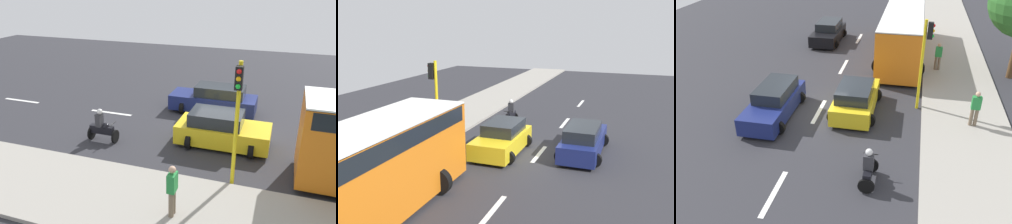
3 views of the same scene
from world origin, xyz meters
The scene contains 13 objects.
ground_plane centered at (0.00, 0.00, -0.05)m, with size 40.00×60.00×0.10m, color #2D2D33.
sidewalk centered at (7.00, 0.00, 0.07)m, with size 4.00×60.00×0.15m, color #9E998E.
lane_stripe_far_north centered at (0.00, -12.00, 0.01)m, with size 0.20×2.40×0.01m, color white.
lane_stripe_north centered at (0.00, -6.00, 0.01)m, with size 0.20×2.40×0.01m, color white.
lane_stripe_mid centered at (0.00, 0.00, 0.01)m, with size 0.20×2.40×0.01m, color white.
lane_stripe_south centered at (0.00, 6.00, 0.01)m, with size 0.20×2.40×0.01m, color white.
car_yellow_cab centered at (1.78, 0.38, 0.71)m, with size 2.28×4.00×1.52m.
car_dark_blue centered at (-1.98, -0.73, 0.71)m, with size 2.14×4.59×1.52m.
city_bus centered at (3.48, 8.97, 1.85)m, with size 3.20×11.00×3.16m.
motorcycle centered at (3.16, -4.74, 0.64)m, with size 0.60×1.30×1.53m.
pedestrian_near_signal centered at (7.28, -0.05, 1.06)m, with size 0.40×0.24×1.69m.
pedestrian_by_tree centered at (5.82, 6.40, 1.06)m, with size 0.40×0.24×1.69m.
traffic_light_corner centered at (4.85, 1.37, 2.93)m, with size 0.49×0.24×4.50m.
Camera 2 is at (-4.56, 16.94, 6.45)m, focal length 40.75 mm.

